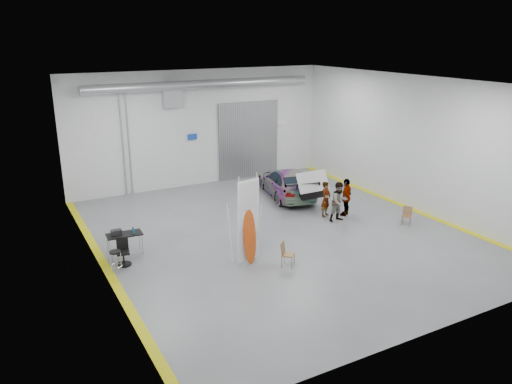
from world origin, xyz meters
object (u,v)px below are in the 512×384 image
folding_chair_near (288,259)px  sedan_car (287,183)px  office_chair (123,253)px  shop_stool (116,262)px  person_b (339,202)px  person_c (346,197)px  person_a (326,199)px  surfboard_display (248,229)px  work_table (122,234)px  folding_chair_far (406,220)px

folding_chair_near → sedan_car: bearing=14.5°
sedan_car → office_chair: sedan_car is taller
shop_stool → person_b: bearing=2.0°
person_b → folding_chair_near: size_ratio=1.98×
person_c → sedan_car: bearing=-107.1°
person_a → person_c: person_c is taller
sedan_car → shop_stool: sedan_car is taller
person_b → person_c: size_ratio=1.02×
surfboard_display → work_table: (-3.65, 2.82, -0.52)m
shop_stool → folding_chair_far: bearing=-6.9°
sedan_car → folding_chair_near: (-4.11, -6.71, -0.41)m
sedan_car → person_a: (0.03, -3.22, 0.10)m
folding_chair_near → person_c: bearing=-11.8°
folding_chair_far → office_chair: office_chair is taller
folding_chair_far → person_a: bearing=-176.5°
sedan_car → person_b: 4.01m
sedan_car → surfboard_display: size_ratio=1.46×
person_a → office_chair: bearing=157.5°
folding_chair_near → surfboard_display: bearing=98.0°
surfboard_display → shop_stool: (-4.23, 1.50, -0.92)m
folding_chair_far → office_chair: (-11.42, 1.91, 0.18)m
sedan_car → folding_chair_far: bearing=125.2°
folding_chair_near → office_chair: office_chair is taller
folding_chair_near → office_chair: size_ratio=0.91×
person_b → office_chair: person_b is taller
office_chair → shop_stool: bearing=-114.7°
work_table → folding_chair_near: bearing=-37.8°
person_c → surfboard_display: (-6.06, -2.26, 0.46)m
office_chair → person_b: bearing=10.5°
shop_stool → office_chair: office_chair is taller
folding_chair_far → shop_stool: size_ratio=1.01×
person_a → work_table: bearing=152.2°
surfboard_display → shop_stool: 4.58m
shop_stool → office_chair: 0.61m
work_table → person_c: bearing=-3.3°
shop_stool → office_chair: size_ratio=0.81×
folding_chair_far → folding_chair_near: bearing=-120.5°
person_c → work_table: 9.73m
person_a → shop_stool: size_ratio=2.00×
person_a → surfboard_display: bearing=-179.8°
work_table → office_chair: (-0.22, -0.83, -0.37)m
sedan_car → person_a: person_a is taller
folding_chair_near → work_table: (-4.75, 3.69, 0.52)m
person_a → person_b: size_ratio=0.90×
sedan_car → folding_chair_near: sedan_car is taller
person_a → surfboard_display: surfboard_display is taller
folding_chair_far → work_table: (-11.20, 2.75, 0.55)m
shop_stool → office_chair: (0.36, 0.49, 0.04)m
sedan_car → surfboard_display: surfboard_display is taller
folding_chair_near → person_a: bearing=-3.8°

